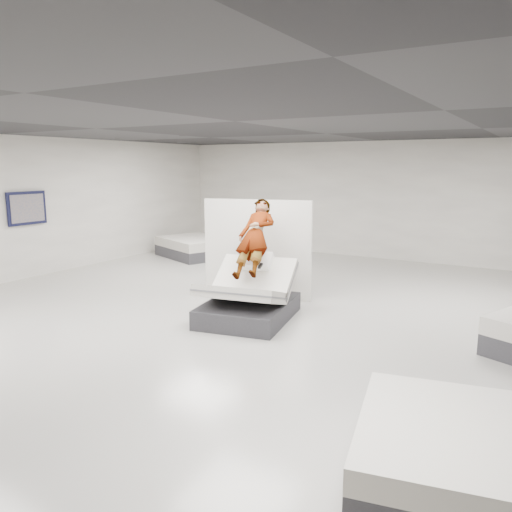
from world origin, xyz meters
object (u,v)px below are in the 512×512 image
at_px(remote, 260,266).
at_px(wall_poster, 27,208).
at_px(flat_bed_right_near, 440,451).
at_px(hero_bed, 249,299).
at_px(flat_bed_left_far, 194,247).
at_px(divider_panel, 257,249).
at_px(person, 255,250).

distance_m(remote, wall_poster, 6.19).
distance_m(flat_bed_right_near, wall_poster, 10.10).
relative_size(hero_bed, flat_bed_left_far, 0.84).
bearing_deg(hero_bed, flat_bed_left_far, 136.42).
distance_m(hero_bed, divider_panel, 1.52).
distance_m(hero_bed, flat_bed_right_near, 4.62).
bearing_deg(flat_bed_right_near, hero_bed, 141.64).
height_order(hero_bed, person, person).
bearing_deg(divider_panel, remote, -72.20).
height_order(person, remote, person).
xyz_separation_m(flat_bed_right_near, wall_poster, (-9.55, 2.99, 1.36)).
bearing_deg(person, flat_bed_right_near, -51.88).
bearing_deg(flat_bed_left_far, wall_poster, -110.94).
bearing_deg(wall_poster, remote, -1.09).
distance_m(divider_panel, flat_bed_left_far, 4.83).
distance_m(divider_panel, wall_poster, 5.50).
bearing_deg(flat_bed_left_far, divider_panel, -37.41).
distance_m(person, wall_poster, 5.89).
bearing_deg(remote, wall_poster, 167.78).
distance_m(divider_panel, flat_bed_right_near, 5.94).
xyz_separation_m(hero_bed, flat_bed_right_near, (3.62, -2.86, -0.10)).
bearing_deg(remote, divider_panel, 111.54).
bearing_deg(divider_panel, flat_bed_left_far, 127.72).
distance_m(person, flat_bed_left_far, 5.86).
height_order(flat_bed_right_near, wall_poster, wall_poster).
distance_m(person, flat_bed_right_near, 4.94).
xyz_separation_m(hero_bed, remote, (0.22, 0.00, 0.60)).
distance_m(flat_bed_right_near, flat_bed_left_far, 10.65).
bearing_deg(flat_bed_left_far, remote, -42.13).
relative_size(person, remote, 11.78).
bearing_deg(remote, flat_bed_right_near, -51.33).
xyz_separation_m(hero_bed, person, (-0.06, 0.31, 0.79)).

